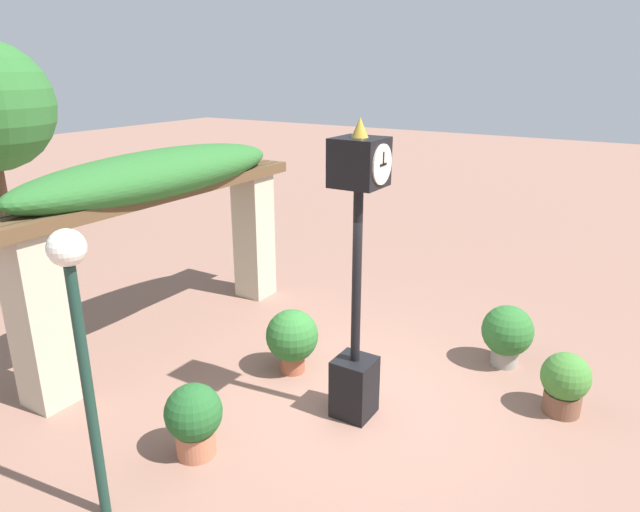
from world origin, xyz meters
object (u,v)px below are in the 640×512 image
potted_plant_near_left (194,418)px  potted_plant_far_left (292,338)px  potted_plant_near_right (507,333)px  pedestal_clock (357,282)px  potted_plant_far_right (565,382)px  lamp_post (77,317)px

potted_plant_near_left → potted_plant_far_left: 2.09m
potted_plant_near_right → potted_plant_near_left: bearing=148.0°
pedestal_clock → potted_plant_far_right: 2.94m
potted_plant_near_right → potted_plant_far_right: bearing=-132.1°
pedestal_clock → potted_plant_near_right: size_ratio=4.01×
potted_plant_near_left → potted_plant_near_right: (3.87, -2.42, 0.03)m
lamp_post → potted_plant_far_right: bearing=-39.9°
potted_plant_near_right → lamp_post: lamp_post is taller
potted_plant_far_right → lamp_post: bearing=140.1°
potted_plant_far_left → potted_plant_far_right: size_ratio=1.15×
pedestal_clock → potted_plant_far_right: size_ratio=4.51×
lamp_post → potted_plant_far_left: bearing=-0.3°
potted_plant_far_right → lamp_post: (-4.16, 3.48, 1.68)m
potted_plant_far_right → potted_plant_near_left: bearing=132.1°
lamp_post → pedestal_clock: bearing=-24.6°
potted_plant_near_left → lamp_post: size_ratio=0.30×
potted_plant_near_left → lamp_post: (-1.13, 0.13, 1.64)m
pedestal_clock → potted_plant_near_left: pedestal_clock is taller
potted_plant_near_right → lamp_post: bearing=153.0°
potted_plant_near_left → potted_plant_far_left: (2.09, 0.11, 0.05)m
pedestal_clock → potted_plant_far_right: pedestal_clock is taller
potted_plant_near_left → potted_plant_near_right: potted_plant_near_right is taller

